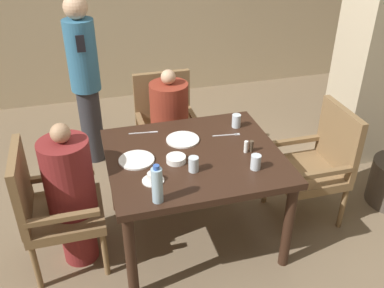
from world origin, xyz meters
name	(u,v)px	position (x,y,z in m)	size (l,w,h in m)	color
ground_plane	(194,234)	(0.00, 0.00, 0.00)	(16.00, 16.00, 0.00)	#7A664C
pillar_stone	(381,16)	(1.86, 0.74, 1.35)	(0.49, 0.49, 2.70)	#BCAD8E
dining_table	(194,165)	(0.00, 0.00, 0.63)	(1.18, 1.03, 0.73)	#331E14
chair_left_side	(50,205)	(-0.98, 0.00, 0.49)	(0.51, 0.50, 0.92)	brown
diner_in_left_chair	(71,194)	(-0.84, 0.00, 0.55)	(0.32, 0.32, 1.08)	maroon
chair_far_side	(166,123)	(0.00, 0.91, 0.49)	(0.50, 0.51, 0.92)	brown
diner_in_far_chair	(170,126)	(0.00, 0.76, 0.54)	(0.32, 0.32, 1.05)	maroon
chair_right_side	(318,161)	(0.98, 0.00, 0.49)	(0.51, 0.50, 0.92)	brown
standing_host	(85,78)	(-0.64, 1.30, 0.84)	(0.26, 0.30, 1.56)	#2D2D33
plate_main_left	(183,140)	(-0.03, 0.20, 0.73)	(0.24, 0.24, 0.01)	white
plate_main_right	(137,160)	(-0.39, 0.02, 0.73)	(0.24, 0.24, 0.01)	white
teacup_with_saucer	(153,178)	(-0.33, -0.23, 0.75)	(0.14, 0.14, 0.06)	white
bowl_small	(176,159)	(-0.14, -0.06, 0.75)	(0.13, 0.13, 0.04)	white
water_bottle	(157,185)	(-0.34, -0.43, 0.84)	(0.07, 0.07, 0.25)	#A3C6DB
glass_tall_near	(236,121)	(0.41, 0.29, 0.78)	(0.07, 0.07, 0.10)	silver
glass_tall_mid	(194,164)	(-0.06, -0.19, 0.78)	(0.07, 0.07, 0.10)	silver
glass_tall_far	(256,162)	(0.33, -0.27, 0.78)	(0.07, 0.07, 0.10)	silver
salt_shaker	(246,147)	(0.35, -0.07, 0.77)	(0.03, 0.03, 0.09)	white
pepper_shaker	(251,146)	(0.39, -0.07, 0.77)	(0.03, 0.03, 0.08)	#4C3D2D
fork_beside_plate	(229,135)	(0.32, 0.18, 0.73)	(0.20, 0.04, 0.00)	silver
knife_beside_plate	(145,133)	(-0.27, 0.38, 0.73)	(0.21, 0.04, 0.00)	silver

